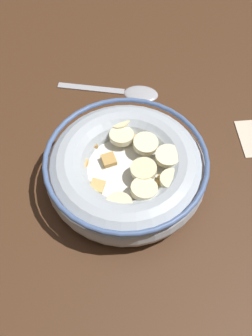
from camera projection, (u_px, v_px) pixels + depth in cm
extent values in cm
cube|color=#472B19|center=(126.00, 186.00, 50.33)|extent=(123.47, 123.47, 2.00)
cylinder|color=#B2BCC6|center=(126.00, 180.00, 49.25)|extent=(10.55, 10.55, 0.60)
torus|color=#B2BCC6|center=(126.00, 170.00, 47.38)|extent=(19.18, 19.18, 5.09)
torus|color=#4C6699|center=(126.00, 159.00, 45.52)|extent=(19.21, 19.21, 0.60)
cylinder|color=white|center=(126.00, 169.00, 47.22)|extent=(16.13, 16.13, 0.40)
cube|color=#B78947|center=(79.00, 152.00, 47.75)|extent=(2.21, 2.21, 0.73)
cube|color=tan|center=(116.00, 127.00, 49.93)|extent=(1.88, 1.89, 0.75)
cube|color=#AD7F42|center=(89.00, 145.00, 48.57)|extent=(2.14, 2.12, 0.81)
cube|color=#AD7F42|center=(122.00, 135.00, 49.27)|extent=(2.21, 2.24, 0.94)
cube|color=tan|center=(160.00, 210.00, 43.36)|extent=(2.21, 2.21, 0.76)
cube|color=tan|center=(80.00, 165.00, 46.81)|extent=(2.08, 2.06, 0.79)
cube|color=#AD7F42|center=(103.00, 207.00, 43.67)|extent=(2.26, 2.26, 0.82)
cube|color=#AD7F42|center=(139.00, 138.00, 49.21)|extent=(1.96, 1.93, 0.80)
cube|color=tan|center=(74.00, 178.00, 45.96)|extent=(2.20, 2.20, 0.71)
cube|color=tan|center=(163.00, 183.00, 45.54)|extent=(2.14, 2.11, 0.82)
cube|color=tan|center=(97.00, 186.00, 45.11)|extent=(2.12, 2.08, 0.90)
cube|color=tan|center=(148.00, 169.00, 46.39)|extent=(2.27, 2.26, 0.84)
cube|color=tan|center=(143.00, 195.00, 44.43)|extent=(2.28, 2.27, 0.87)
cube|color=tan|center=(109.00, 160.00, 47.15)|extent=(1.91, 1.95, 0.84)
cylinder|color=beige|center=(144.00, 169.00, 45.02)|extent=(3.77, 3.75, 0.94)
cylinder|color=#F4EABC|center=(173.00, 180.00, 44.43)|extent=(3.92, 3.96, 1.08)
cylinder|color=#F4EABC|center=(144.00, 189.00, 43.63)|extent=(3.63, 3.62, 1.22)
cylinder|color=beige|center=(115.00, 120.00, 49.45)|extent=(3.84, 3.82, 1.31)
cylinder|color=beige|center=(119.00, 205.00, 42.79)|extent=(4.14, 4.15, 1.04)
cylinder|color=#F9EFC6|center=(168.00, 157.00, 46.07)|extent=(3.16, 3.16, 0.77)
cylinder|color=#F4EABC|center=(123.00, 136.00, 48.35)|extent=(4.22, 4.26, 1.13)
cylinder|color=#F4EABC|center=(146.00, 143.00, 47.20)|extent=(4.25, 4.25, 0.99)
ellipsoid|color=#A5A5AD|center=(141.00, 92.00, 57.50)|extent=(5.70, 4.60, 0.80)
cube|color=#A5A5AD|center=(91.00, 88.00, 58.27)|extent=(9.78, 3.68, 0.36)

